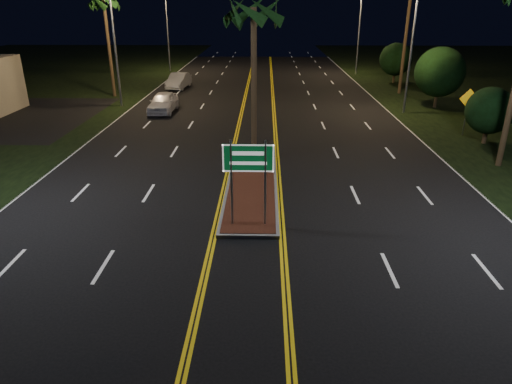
{
  "coord_description": "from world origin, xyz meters",
  "views": [
    {
      "loc": [
        0.59,
        -12.27,
        7.71
      ],
      "look_at": [
        0.3,
        1.66,
        1.9
      ],
      "focal_mm": 32.0,
      "sensor_mm": 36.0,
      "label": 1
    }
  ],
  "objects_px": {
    "car_far": "(178,80)",
    "warning_sign": "(468,105)",
    "streetlight_right_far": "(356,22)",
    "shrub_mid": "(440,72)",
    "palm_median": "(254,12)",
    "highway_sign": "(248,166)",
    "median_island": "(252,184)",
    "car_near": "(163,101)",
    "streetlight_left_mid": "(118,32)",
    "palm_left_far": "(104,2)",
    "streetlight_right_mid": "(408,34)",
    "shrub_near": "(490,111)",
    "streetlight_left_far": "(170,21)",
    "shrub_far": "(396,59)"
  },
  "relations": [
    {
      "from": "streetlight_left_far",
      "to": "shrub_near",
      "type": "height_order",
      "value": "streetlight_left_far"
    },
    {
      "from": "highway_sign",
      "to": "streetlight_right_far",
      "type": "height_order",
      "value": "streetlight_right_far"
    },
    {
      "from": "streetlight_left_mid",
      "to": "streetlight_right_mid",
      "type": "relative_size",
      "value": 1.0
    },
    {
      "from": "streetlight_left_mid",
      "to": "streetlight_left_far",
      "type": "distance_m",
      "value": 20.0
    },
    {
      "from": "highway_sign",
      "to": "streetlight_left_far",
      "type": "bearing_deg",
      "value": 104.44
    },
    {
      "from": "streetlight_right_mid",
      "to": "streetlight_left_far",
      "type": "bearing_deg",
      "value": 133.97
    },
    {
      "from": "streetlight_left_far",
      "to": "streetlight_right_mid",
      "type": "relative_size",
      "value": 1.0
    },
    {
      "from": "streetlight_left_far",
      "to": "streetlight_right_far",
      "type": "distance_m",
      "value": 21.32
    },
    {
      "from": "streetlight_left_far",
      "to": "palm_left_far",
      "type": "relative_size",
      "value": 1.02
    },
    {
      "from": "warning_sign",
      "to": "shrub_near",
      "type": "bearing_deg",
      "value": -79.82
    },
    {
      "from": "car_far",
      "to": "warning_sign",
      "type": "bearing_deg",
      "value": -32.53
    },
    {
      "from": "highway_sign",
      "to": "shrub_mid",
      "type": "bearing_deg",
      "value": 56.56
    },
    {
      "from": "streetlight_right_mid",
      "to": "car_far",
      "type": "relative_size",
      "value": 1.8
    },
    {
      "from": "streetlight_left_mid",
      "to": "warning_sign",
      "type": "relative_size",
      "value": 3.13
    },
    {
      "from": "median_island",
      "to": "highway_sign",
      "type": "xyz_separation_m",
      "value": [
        0.0,
        -4.2,
        2.32
      ]
    },
    {
      "from": "car_far",
      "to": "warning_sign",
      "type": "relative_size",
      "value": 1.74
    },
    {
      "from": "highway_sign",
      "to": "streetlight_left_far",
      "type": "xyz_separation_m",
      "value": [
        -10.61,
        41.2,
        3.25
      ]
    },
    {
      "from": "highway_sign",
      "to": "warning_sign",
      "type": "height_order",
      "value": "highway_sign"
    },
    {
      "from": "streetlight_left_far",
      "to": "shrub_mid",
      "type": "distance_m",
      "value": 31.85
    },
    {
      "from": "streetlight_right_mid",
      "to": "shrub_near",
      "type": "height_order",
      "value": "streetlight_right_mid"
    },
    {
      "from": "palm_left_far",
      "to": "shrub_mid",
      "type": "distance_m",
      "value": 27.56
    },
    {
      "from": "highway_sign",
      "to": "streetlight_right_far",
      "type": "relative_size",
      "value": 0.36
    },
    {
      "from": "streetlight_left_mid",
      "to": "palm_left_far",
      "type": "distance_m",
      "value": 5.01
    },
    {
      "from": "streetlight_right_mid",
      "to": "palm_median",
      "type": "distance_m",
      "value": 15.73
    },
    {
      "from": "car_far",
      "to": "warning_sign",
      "type": "height_order",
      "value": "warning_sign"
    },
    {
      "from": "median_island",
      "to": "streetlight_right_mid",
      "type": "distance_m",
      "value": 19.2
    },
    {
      "from": "palm_median",
      "to": "car_far",
      "type": "distance_m",
      "value": 23.91
    },
    {
      "from": "streetlight_left_far",
      "to": "shrub_far",
      "type": "distance_m",
      "value": 25.9
    },
    {
      "from": "streetlight_left_mid",
      "to": "car_near",
      "type": "bearing_deg",
      "value": -31.72
    },
    {
      "from": "highway_sign",
      "to": "car_far",
      "type": "xyz_separation_m",
      "value": [
        -7.82,
        29.36,
        -1.57
      ]
    },
    {
      "from": "highway_sign",
      "to": "streetlight_right_mid",
      "type": "xyz_separation_m",
      "value": [
        10.61,
        19.2,
        3.25
      ]
    },
    {
      "from": "streetlight_left_mid",
      "to": "palm_median",
      "type": "height_order",
      "value": "streetlight_left_mid"
    },
    {
      "from": "car_far",
      "to": "warning_sign",
      "type": "xyz_separation_m",
      "value": [
        20.82,
        -16.31,
        1.07
      ]
    },
    {
      "from": "car_near",
      "to": "car_far",
      "type": "xyz_separation_m",
      "value": [
        -0.67,
        10.3,
        -0.03
      ]
    },
    {
      "from": "streetlight_right_far",
      "to": "car_near",
      "type": "relative_size",
      "value": 1.74
    },
    {
      "from": "streetlight_right_far",
      "to": "warning_sign",
      "type": "height_order",
      "value": "streetlight_right_far"
    },
    {
      "from": "streetlight_left_mid",
      "to": "car_far",
      "type": "xyz_separation_m",
      "value": [
        2.79,
        8.16,
        -4.82
      ]
    },
    {
      "from": "median_island",
      "to": "warning_sign",
      "type": "bearing_deg",
      "value": 34.24
    },
    {
      "from": "palm_median",
      "to": "car_far",
      "type": "bearing_deg",
      "value": 109.85
    },
    {
      "from": "shrub_near",
      "to": "streetlight_right_mid",
      "type": "bearing_deg",
      "value": 109.84
    },
    {
      "from": "highway_sign",
      "to": "streetlight_left_far",
      "type": "relative_size",
      "value": 0.36
    },
    {
      "from": "median_island",
      "to": "car_near",
      "type": "relative_size",
      "value": 1.99
    },
    {
      "from": "shrub_near",
      "to": "warning_sign",
      "type": "distance_m",
      "value": 1.92
    },
    {
      "from": "shrub_mid",
      "to": "palm_median",
      "type": "bearing_deg",
      "value": -136.04
    },
    {
      "from": "median_island",
      "to": "streetlight_left_far",
      "type": "bearing_deg",
      "value": 106.0
    },
    {
      "from": "warning_sign",
      "to": "highway_sign",
      "type": "bearing_deg",
      "value": -139.85
    },
    {
      "from": "streetlight_left_far",
      "to": "streetlight_right_far",
      "type": "height_order",
      "value": "same"
    },
    {
      "from": "streetlight_right_far",
      "to": "shrub_mid",
      "type": "distance_m",
      "value": 18.55
    },
    {
      "from": "palm_median",
      "to": "palm_left_far",
      "type": "distance_m",
      "value": 21.69
    },
    {
      "from": "palm_median",
      "to": "car_near",
      "type": "bearing_deg",
      "value": 122.18
    }
  ]
}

